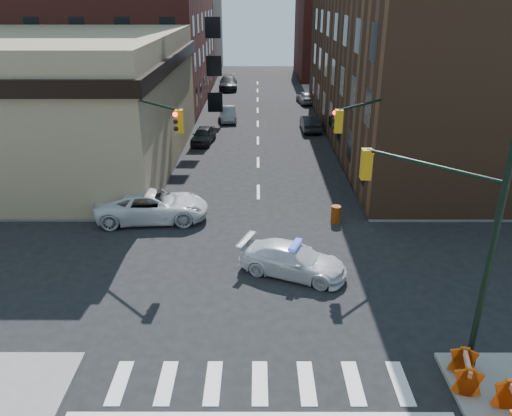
{
  "coord_description": "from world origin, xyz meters",
  "views": [
    {
      "loc": [
        -0.1,
        -19.26,
        11.46
      ],
      "look_at": [
        -0.14,
        2.3,
        2.2
      ],
      "focal_mm": 35.0,
      "sensor_mm": 36.0,
      "label": 1
    }
  ],
  "objects_px": {
    "parked_car_wfar": "(228,114)",
    "barrel_road": "(336,214)",
    "police_car": "(293,260)",
    "barricade_nw_a": "(98,197)",
    "parked_car_enear": "(310,123)",
    "pickup": "(153,206)",
    "pedestrian_b": "(125,183)",
    "barrel_bank": "(161,206)",
    "pedestrian_a": "(150,183)",
    "parked_car_wnear": "(203,135)"
  },
  "relations": [
    {
      "from": "parked_car_wfar",
      "to": "barrel_road",
      "type": "bearing_deg",
      "value": -79.89
    },
    {
      "from": "police_car",
      "to": "barricade_nw_a",
      "type": "xyz_separation_m",
      "value": [
        -10.87,
        7.74,
        -0.13
      ]
    },
    {
      "from": "barrel_road",
      "to": "barricade_nw_a",
      "type": "distance_m",
      "value": 13.77
    },
    {
      "from": "parked_car_enear",
      "to": "barricade_nw_a",
      "type": "xyz_separation_m",
      "value": [
        -14.13,
        -17.67,
        -0.15
      ]
    },
    {
      "from": "pickup",
      "to": "barrel_road",
      "type": "relative_size",
      "value": 6.37
    },
    {
      "from": "pedestrian_b",
      "to": "barrel_bank",
      "type": "bearing_deg",
      "value": -29.11
    },
    {
      "from": "parked_car_wfar",
      "to": "pedestrian_b",
      "type": "height_order",
      "value": "pedestrian_b"
    },
    {
      "from": "parked_car_wfar",
      "to": "barrel_road",
      "type": "height_order",
      "value": "parked_car_wfar"
    },
    {
      "from": "parked_car_wfar",
      "to": "pedestrian_a",
      "type": "relative_size",
      "value": 2.32
    },
    {
      "from": "pedestrian_a",
      "to": "barrel_bank",
      "type": "height_order",
      "value": "pedestrian_a"
    },
    {
      "from": "parked_car_enear",
      "to": "parked_car_wfar",
      "type": "bearing_deg",
      "value": -27.25
    },
    {
      "from": "pedestrian_a",
      "to": "barricade_nw_a",
      "type": "bearing_deg",
      "value": -127.4
    },
    {
      "from": "parked_car_wfar",
      "to": "barrel_bank",
      "type": "bearing_deg",
      "value": -103.08
    },
    {
      "from": "barrel_road",
      "to": "barricade_nw_a",
      "type": "height_order",
      "value": "barricade_nw_a"
    },
    {
      "from": "pickup",
      "to": "parked_car_enear",
      "type": "bearing_deg",
      "value": -33.32
    },
    {
      "from": "parked_car_wnear",
      "to": "pedestrian_a",
      "type": "height_order",
      "value": "pedestrian_a"
    },
    {
      "from": "pickup",
      "to": "parked_car_wfar",
      "type": "height_order",
      "value": "pickup"
    },
    {
      "from": "pickup",
      "to": "barricade_nw_a",
      "type": "xyz_separation_m",
      "value": [
        -3.58,
        1.95,
        -0.27
      ]
    },
    {
      "from": "parked_car_wnear",
      "to": "barrel_bank",
      "type": "relative_size",
      "value": 4.49
    },
    {
      "from": "parked_car_wfar",
      "to": "barrel_bank",
      "type": "height_order",
      "value": "parked_car_wfar"
    },
    {
      "from": "parked_car_wnear",
      "to": "parked_car_wfar",
      "type": "bearing_deg",
      "value": 85.82
    },
    {
      "from": "parked_car_enear",
      "to": "barrel_road",
      "type": "bearing_deg",
      "value": 87.42
    },
    {
      "from": "barrel_bank",
      "to": "pickup",
      "type": "bearing_deg",
      "value": -108.86
    },
    {
      "from": "pedestrian_b",
      "to": "barricade_nw_a",
      "type": "distance_m",
      "value": 1.91
    },
    {
      "from": "pickup",
      "to": "parked_car_wnear",
      "type": "height_order",
      "value": "pickup"
    },
    {
      "from": "parked_car_enear",
      "to": "pedestrian_b",
      "type": "relative_size",
      "value": 2.75
    },
    {
      "from": "parked_car_wfar",
      "to": "barrel_bank",
      "type": "xyz_separation_m",
      "value": [
        -2.55,
        -22.54,
        -0.25
      ]
    },
    {
      "from": "police_car",
      "to": "pickup",
      "type": "xyz_separation_m",
      "value": [
        -7.29,
        5.79,
        0.14
      ]
    },
    {
      "from": "pedestrian_a",
      "to": "barrel_road",
      "type": "bearing_deg",
      "value": 17.18
    },
    {
      "from": "parked_car_wnear",
      "to": "parked_car_enear",
      "type": "bearing_deg",
      "value": 31.32
    },
    {
      "from": "pedestrian_a",
      "to": "parked_car_enear",
      "type": "bearing_deg",
      "value": 90.1
    },
    {
      "from": "parked_car_enear",
      "to": "barrel_bank",
      "type": "bearing_deg",
      "value": 60.34
    },
    {
      "from": "parked_car_wfar",
      "to": "parked_car_enear",
      "type": "bearing_deg",
      "value": -32.9
    },
    {
      "from": "pickup",
      "to": "parked_car_wfar",
      "type": "bearing_deg",
      "value": -11.98
    },
    {
      "from": "parked_car_wnear",
      "to": "parked_car_enear",
      "type": "relative_size",
      "value": 0.91
    },
    {
      "from": "pickup",
      "to": "parked_car_enear",
      "type": "height_order",
      "value": "pickup"
    },
    {
      "from": "parked_car_wnear",
      "to": "parked_car_enear",
      "type": "xyz_separation_m",
      "value": [
        9.3,
        4.18,
        0.04
      ]
    },
    {
      "from": "pedestrian_a",
      "to": "barrel_road",
      "type": "xyz_separation_m",
      "value": [
        10.69,
        -3.25,
        -0.59
      ]
    },
    {
      "from": "police_car",
      "to": "pedestrian_a",
      "type": "bearing_deg",
      "value": 65.06
    },
    {
      "from": "parked_car_wnear",
      "to": "parked_car_enear",
      "type": "height_order",
      "value": "parked_car_enear"
    },
    {
      "from": "parked_car_wnear",
      "to": "barricade_nw_a",
      "type": "height_order",
      "value": "parked_car_wnear"
    },
    {
      "from": "police_car",
      "to": "pedestrian_a",
      "type": "relative_size",
      "value": 2.64
    },
    {
      "from": "parked_car_enear",
      "to": "pedestrian_b",
      "type": "height_order",
      "value": "pedestrian_b"
    },
    {
      "from": "pickup",
      "to": "barricade_nw_a",
      "type": "height_order",
      "value": "pickup"
    },
    {
      "from": "police_car",
      "to": "pedestrian_b",
      "type": "height_order",
      "value": "pedestrian_b"
    },
    {
      "from": "pedestrian_a",
      "to": "barrel_bank",
      "type": "distance_m",
      "value": 2.35
    },
    {
      "from": "pedestrian_a",
      "to": "barricade_nw_a",
      "type": "distance_m",
      "value": 3.08
    },
    {
      "from": "parked_car_wfar",
      "to": "pedestrian_b",
      "type": "distance_m",
      "value": 20.75
    },
    {
      "from": "barricade_nw_a",
      "to": "pedestrian_b",
      "type": "bearing_deg",
      "value": 47.91
    },
    {
      "from": "pedestrian_a",
      "to": "barrel_road",
      "type": "distance_m",
      "value": 11.19
    }
  ]
}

